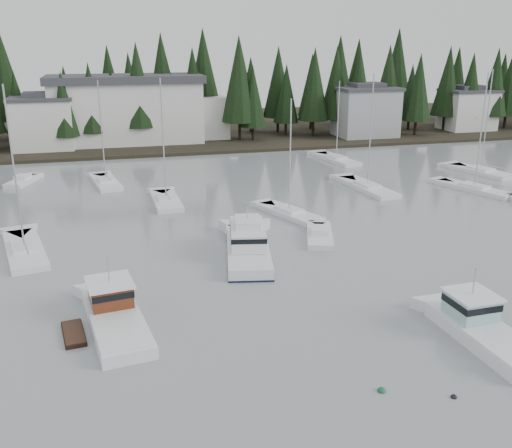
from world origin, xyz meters
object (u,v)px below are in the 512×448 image
at_px(cabin_cruiser_center, 248,247).
at_px(runabout_3, 23,182).
at_px(house_west, 43,122).
at_px(harbor_inn, 139,110).
at_px(sailboat_4, 25,252).
at_px(sailboat_5, 289,214).
at_px(sailboat_1, 480,172).
at_px(sailboat_8, 474,190).
at_px(sailboat_0, 336,160).
at_px(lobster_boat_teal, 482,331).
at_px(runabout_1, 320,237).
at_px(house_east_b, 468,109).
at_px(sailboat_2, 106,184).
at_px(sailboat_6, 367,189).
at_px(house_east_a, 366,111).
at_px(lobster_boat_brown, 114,317).
at_px(sailboat_9, 166,202).

bearing_deg(cabin_cruiser_center, runabout_3, 45.19).
relative_size(house_west, harbor_inn, 0.32).
xyz_separation_m(sailboat_4, sailboat_5, (24.53, 4.55, 0.00)).
distance_m(sailboat_1, sailboat_5, 32.60).
bearing_deg(sailboat_8, sailboat_0, 4.46).
bearing_deg(sailboat_5, sailboat_1, -90.46).
distance_m(lobster_boat_teal, runabout_1, 19.57).
relative_size(house_east_b, lobster_boat_teal, 1.12).
relative_size(sailboat_2, sailboat_6, 0.94).
bearing_deg(lobster_boat_teal, harbor_inn, 9.82).
bearing_deg(house_east_a, sailboat_1, -83.99).
xyz_separation_m(house_east_b, harbor_inn, (-60.96, 2.34, 1.37)).
bearing_deg(sailboat_8, lobster_boat_teal, 126.33).
distance_m(house_west, sailboat_4, 47.01).
distance_m(harbor_inn, runabout_3, 29.65).
xyz_separation_m(harbor_inn, runabout_1, (12.09, -52.97, -5.64)).
bearing_deg(lobster_boat_teal, sailboat_1, -37.01).
xyz_separation_m(house_west, sailboat_2, (8.93, -24.25, -4.58)).
bearing_deg(sailboat_4, runabout_1, -108.39).
bearing_deg(house_west, sailboat_5, -57.70).
xyz_separation_m(house_east_a, runabout_1, (-26.86, -48.63, -4.77)).
bearing_deg(sailboat_5, house_east_a, -55.08).
distance_m(lobster_boat_brown, sailboat_1, 57.26).
bearing_deg(sailboat_6, harbor_inn, 26.20).
distance_m(house_east_a, runabout_1, 55.76).
xyz_separation_m(lobster_boat_brown, sailboat_6, (29.82, 27.04, -0.45)).
bearing_deg(harbor_inn, house_west, -167.48).
bearing_deg(sailboat_4, house_west, -9.18).
xyz_separation_m(house_east_a, sailboat_6, (-15.17, -33.54, -4.84)).
bearing_deg(sailboat_0, sailboat_4, 117.51).
distance_m(lobster_boat_brown, sailboat_6, 40.25).
bearing_deg(sailboat_0, house_east_b, -69.26).
height_order(sailboat_9, runabout_3, sailboat_9).
height_order(sailboat_2, sailboat_5, sailboat_2).
xyz_separation_m(sailboat_1, sailboat_8, (-6.42, -7.91, 0.01)).
height_order(cabin_cruiser_center, sailboat_1, sailboat_1).
xyz_separation_m(house_east_a, sailboat_1, (3.10, -29.48, -4.83)).
height_order(house_east_b, sailboat_1, sailboat_1).
bearing_deg(lobster_boat_teal, sailboat_9, 21.43).
relative_size(harbor_inn, lobster_boat_teal, 3.45).
bearing_deg(sailboat_1, sailboat_5, 95.40).
xyz_separation_m(house_east_b, sailboat_8, (-25.32, -39.38, -4.32)).
bearing_deg(sailboat_4, lobster_boat_brown, -166.94).
distance_m(lobster_boat_brown, sailboat_5, 26.22).
bearing_deg(sailboat_2, runabout_1, -153.59).
height_order(sailboat_4, sailboat_9, sailboat_4).
relative_size(harbor_inn, sailboat_0, 2.48).
xyz_separation_m(house_east_a, sailboat_5, (-27.32, -41.19, -4.83)).
bearing_deg(sailboat_4, house_east_b, -68.93).
xyz_separation_m(harbor_inn, sailboat_4, (-12.90, -50.08, -5.70)).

